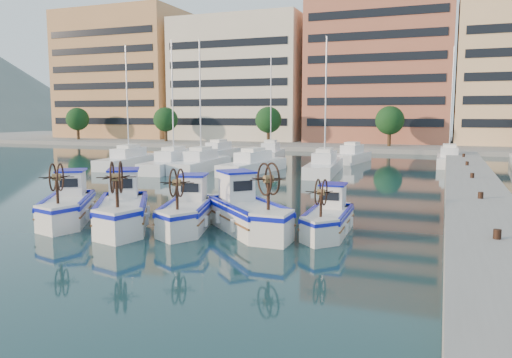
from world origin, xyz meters
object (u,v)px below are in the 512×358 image
Objects in this scene: fishing_boat_b at (122,208)px; fishing_boat_e at (329,217)px; fishing_boat_a at (68,204)px; fishing_boat_c at (188,209)px; fishing_boat_d at (247,211)px.

fishing_boat_b reaches higher than fishing_boat_e.
fishing_boat_a reaches higher than fishing_boat_c.
fishing_boat_d is at bearing -168.91° from fishing_boat_e.
fishing_boat_c is (2.76, 1.04, -0.09)m from fishing_boat_b.
fishing_boat_b is at bearing -168.41° from fishing_boat_e.
fishing_boat_e is at bearing -5.59° from fishing_boat_c.
fishing_boat_d reaches higher than fishing_boat_a.
fishing_boat_a is at bearing -172.33° from fishing_boat_e.
fishing_boat_b is 9.18m from fishing_boat_e.
fishing_boat_d is at bearing -17.21° from fishing_boat_b.
fishing_boat_e is (12.06, 2.05, -0.12)m from fishing_boat_a.
fishing_boat_b is (3.14, -0.10, 0.06)m from fishing_boat_a.
fishing_boat_b is at bearing 149.07° from fishing_boat_d.
fishing_boat_d is (5.48, 1.35, -0.00)m from fishing_boat_b.
fishing_boat_c is 0.97× the size of fishing_boat_d.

